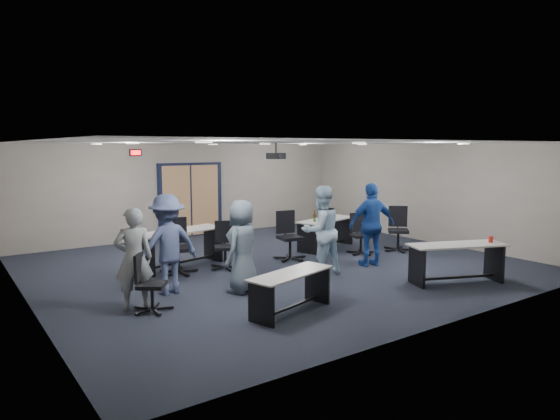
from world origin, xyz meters
TOP-DOWN VIEW (x-y plane):
  - floor at (0.00, 0.00)m, footprint 10.00×10.00m
  - back_wall at (0.00, 4.50)m, footprint 10.00×0.04m
  - front_wall at (0.00, -4.50)m, footprint 10.00×0.04m
  - left_wall at (-5.00, 0.00)m, footprint 0.04×9.00m
  - right_wall at (5.00, 0.00)m, footprint 0.04×9.00m
  - ceiling at (0.00, 0.00)m, footprint 10.00×9.00m
  - double_door at (0.00, 4.46)m, footprint 2.00×0.07m
  - exit_sign at (-1.60, 4.44)m, footprint 0.32×0.07m
  - ceiling_projector at (0.30, 0.50)m, footprint 0.35×0.32m
  - ceiling_can_lights at (0.00, 0.25)m, footprint 6.24×5.74m
  - table_front_left at (-1.65, -2.75)m, footprint 1.68×0.94m
  - table_front_right at (1.99, -3.17)m, footprint 1.97×1.28m
  - table_back_left at (-1.82, 1.05)m, footprint 2.10×1.08m
  - table_back_right at (2.07, 0.81)m, footprint 1.97×1.11m
  - chair_back_a at (-2.12, 0.53)m, footprint 0.86×0.86m
  - chair_back_b at (-1.12, 0.37)m, footprint 0.86×0.86m
  - chair_back_c at (0.53, 0.26)m, footprint 0.80×0.80m
  - chair_back_d at (2.32, -0.22)m, footprint 0.80×0.80m
  - chair_loose_left at (-3.43, -1.44)m, footprint 0.82×0.82m
  - chair_loose_right at (3.34, -0.50)m, footprint 0.99×0.99m
  - person_gray at (-3.61, -1.15)m, footprint 0.68×0.53m
  - person_plaid at (-1.69, -1.32)m, footprint 0.98×0.87m
  - person_lightblue at (0.24, -1.20)m, footprint 0.93×0.75m
  - person_navy at (1.66, -1.23)m, footprint 1.15×0.72m
  - person_back at (-2.83, -0.65)m, footprint 1.19×0.74m

SIDE VIEW (x-z plane):
  - floor at x=0.00m, z-range 0.00..0.00m
  - table_front_left at x=-1.65m, z-range 0.12..0.76m
  - chair_loose_left at x=-3.43m, z-range 0.00..0.94m
  - chair_back_d at x=2.32m, z-range 0.00..0.99m
  - chair_back_b at x=-1.12m, z-range 0.00..1.01m
  - table_front_right at x=1.99m, z-range 0.08..0.96m
  - table_back_right at x=2.07m, z-range 0.01..1.05m
  - table_back_left at x=-1.82m, z-range 0.15..0.96m
  - chair_loose_right at x=3.34m, z-range 0.00..1.12m
  - chair_back_c at x=0.53m, z-range 0.00..1.13m
  - chair_back_a at x=-2.12m, z-range 0.00..1.15m
  - person_gray at x=-3.61m, z-range 0.00..1.66m
  - person_plaid at x=-1.69m, z-range 0.00..1.68m
  - person_back at x=-2.83m, z-range 0.00..1.78m
  - person_lightblue at x=0.24m, z-range 0.00..1.83m
  - person_navy at x=1.66m, z-range 0.00..1.83m
  - double_door at x=0.00m, z-range -0.05..2.15m
  - back_wall at x=0.00m, z-range 0.00..2.70m
  - front_wall at x=0.00m, z-range 0.00..2.70m
  - left_wall at x=-5.00m, z-range 0.00..2.70m
  - right_wall at x=5.00m, z-range 0.00..2.70m
  - ceiling_projector at x=0.30m, z-range 2.22..2.59m
  - exit_sign at x=-1.60m, z-range 2.36..2.54m
  - ceiling_can_lights at x=0.00m, z-range 2.66..2.68m
  - ceiling at x=0.00m, z-range 2.68..2.72m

